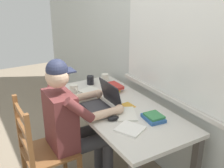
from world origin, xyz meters
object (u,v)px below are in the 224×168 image
object	(u,v)px
desk	(117,115)
laptop	(102,102)
seated_person	(73,120)
landscape_photo_print	(128,105)
computer_mouse	(113,118)
book_stack_side	(154,117)
wooden_chair	(43,151)
coffee_mug_white	(74,89)
book_stack_main	(113,87)
coffee_mug_dark	(90,80)
coffee_mug_spare	(105,78)

from	to	relation	value
desk	laptop	bearing A→B (deg)	-103.08
seated_person	landscape_photo_print	size ratio (longest dim) A/B	9.43
computer_mouse	book_stack_side	size ratio (longest dim) A/B	0.49
desk	landscape_photo_print	world-z (taller)	landscape_photo_print
wooden_chair	computer_mouse	distance (m)	0.66
coffee_mug_white	book_stack_main	world-z (taller)	coffee_mug_white
coffee_mug_white	coffee_mug_dark	bearing A→B (deg)	118.64
book_stack_main	landscape_photo_print	world-z (taller)	book_stack_main
laptop	book_stack_side	xyz separation A→B (m)	(0.41, 0.26, -0.03)
book_stack_side	coffee_mug_dark	bearing A→B (deg)	-174.65
coffee_mug_spare	book_stack_side	world-z (taller)	coffee_mug_spare
computer_mouse	landscape_photo_print	bearing A→B (deg)	122.81
seated_person	book_stack_main	size ratio (longest dim) A/B	6.20
seated_person	wooden_chair	size ratio (longest dim) A/B	1.33
desk	seated_person	xyz separation A→B (m)	(-0.04, -0.43, 0.05)
seated_person	book_stack_side	world-z (taller)	seated_person
coffee_mug_white	wooden_chair	bearing A→B (deg)	-47.97
wooden_chair	laptop	size ratio (longest dim) A/B	2.79
laptop	coffee_mug_dark	bearing A→B (deg)	163.95
book_stack_main	laptop	bearing A→B (deg)	-44.28
seated_person	laptop	size ratio (longest dim) A/B	3.72
coffee_mug_dark	wooden_chair	bearing A→B (deg)	-52.14
computer_mouse	seated_person	bearing A→B (deg)	-134.13
seated_person	coffee_mug_spare	size ratio (longest dim) A/B	10.30
coffee_mug_dark	landscape_photo_print	bearing A→B (deg)	5.19
laptop	book_stack_main	xyz separation A→B (m)	(-0.30, 0.29, -0.02)
coffee_mug_dark	book_stack_side	distance (m)	0.99
desk	coffee_mug_white	size ratio (longest dim) A/B	12.74
coffee_mug_dark	coffee_mug_spare	size ratio (longest dim) A/B	0.97
desk	book_stack_side	distance (m)	0.41
computer_mouse	book_stack_main	xyz separation A→B (m)	(-0.54, 0.32, 0.02)
book_stack_main	computer_mouse	bearing A→B (deg)	-30.53
seated_person	coffee_mug_dark	xyz separation A→B (m)	(-0.57, 0.45, 0.09)
book_stack_main	book_stack_side	bearing A→B (deg)	-2.43
wooden_chair	coffee_mug_dark	distance (m)	0.98
book_stack_main	book_stack_side	world-z (taller)	book_stack_main
book_stack_main	coffee_mug_spare	bearing A→B (deg)	168.06
desk	book_stack_main	bearing A→B (deg)	155.47
coffee_mug_dark	seated_person	bearing A→B (deg)	-38.54
desk	landscape_photo_print	distance (m)	0.14
wooden_chair	coffee_mug_white	xyz separation A→B (m)	(-0.43, 0.48, 0.31)
laptop	book_stack_main	distance (m)	0.41
wooden_chair	coffee_mug_spare	bearing A→B (deg)	121.71
wooden_chair	landscape_photo_print	distance (m)	0.84
desk	seated_person	world-z (taller)	seated_person
computer_mouse	coffee_mug_white	world-z (taller)	coffee_mug_white
computer_mouse	coffee_mug_dark	world-z (taller)	coffee_mug_dark
coffee_mug_spare	landscape_photo_print	distance (m)	0.66
seated_person	landscape_photo_print	distance (m)	0.52
book_stack_side	wooden_chair	bearing A→B (deg)	-116.58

